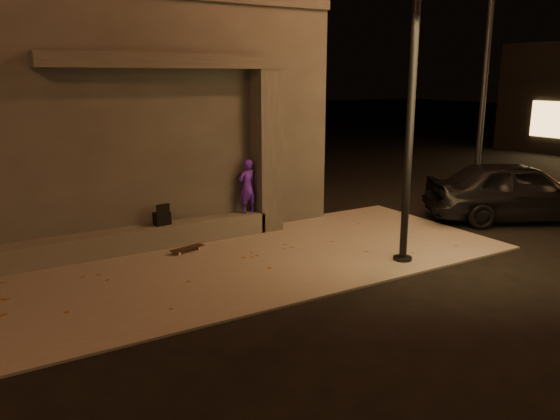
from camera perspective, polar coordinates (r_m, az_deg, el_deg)
ground at (r=8.86m, az=1.19°, el=-9.38°), size 120.00×120.00×0.00m
sidewalk at (r=10.48m, az=-4.69°, el=-5.57°), size 11.00×4.40×0.04m
building at (r=13.81m, az=-17.24°, el=9.53°), size 9.00×5.10×5.22m
ledge at (r=11.47m, az=-15.41°, el=-3.04°), size 6.00×0.55×0.45m
column at (r=12.35m, az=-1.43°, el=6.12°), size 0.55×0.55×3.60m
canopy at (r=11.36m, az=-11.64°, el=15.00°), size 5.00×0.70×0.28m
skateboarder at (r=12.23m, az=-3.44°, el=2.49°), size 0.49×0.37×1.21m
backpack at (r=11.56m, az=-12.23°, el=-0.75°), size 0.35×0.25×0.46m
skateboard at (r=11.21m, az=-9.66°, el=-3.96°), size 0.76×0.36×0.08m
street_lamp_0 at (r=10.30m, az=13.88°, el=16.29°), size 0.36×0.36×7.05m
street_lamp_2 at (r=14.54m, az=20.81°, el=14.88°), size 0.36×0.36×7.00m
car_a at (r=14.65m, az=23.55°, el=1.84°), size 4.68×3.63×1.49m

